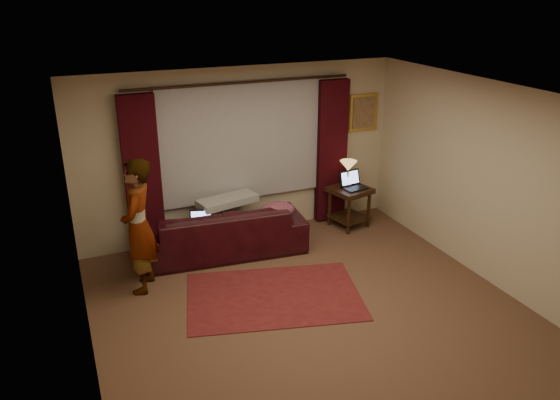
# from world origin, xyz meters

# --- Properties ---
(floor) EXTENTS (5.00, 5.00, 0.01)m
(floor) POSITION_xyz_m (0.00, 0.00, -0.01)
(floor) COLOR brown
(floor) RESTS_ON ground
(ceiling) EXTENTS (5.00, 5.00, 0.02)m
(ceiling) POSITION_xyz_m (0.00, 0.00, 2.60)
(ceiling) COLOR silver
(ceiling) RESTS_ON ground
(wall_back) EXTENTS (5.00, 0.02, 2.60)m
(wall_back) POSITION_xyz_m (0.00, 2.50, 1.30)
(wall_back) COLOR #C4B698
(wall_back) RESTS_ON ground
(wall_front) EXTENTS (5.00, 0.02, 2.60)m
(wall_front) POSITION_xyz_m (0.00, -2.50, 1.30)
(wall_front) COLOR #C4B698
(wall_front) RESTS_ON ground
(wall_left) EXTENTS (0.02, 5.00, 2.60)m
(wall_left) POSITION_xyz_m (-2.50, 0.00, 1.30)
(wall_left) COLOR #C4B698
(wall_left) RESTS_ON ground
(wall_right) EXTENTS (0.02, 5.00, 2.60)m
(wall_right) POSITION_xyz_m (2.50, 0.00, 1.30)
(wall_right) COLOR #C4B698
(wall_right) RESTS_ON ground
(sheer_curtain) EXTENTS (2.50, 0.05, 1.80)m
(sheer_curtain) POSITION_xyz_m (0.00, 2.44, 1.50)
(sheer_curtain) COLOR #9B9CA3
(sheer_curtain) RESTS_ON wall_back
(drape_left) EXTENTS (0.50, 0.14, 2.30)m
(drape_left) POSITION_xyz_m (-1.50, 2.39, 1.18)
(drape_left) COLOR black
(drape_left) RESTS_ON floor
(drape_right) EXTENTS (0.50, 0.14, 2.30)m
(drape_right) POSITION_xyz_m (1.50, 2.39, 1.18)
(drape_right) COLOR black
(drape_right) RESTS_ON floor
(curtain_rod) EXTENTS (0.04, 0.04, 3.40)m
(curtain_rod) POSITION_xyz_m (0.00, 2.39, 2.38)
(curtain_rod) COLOR black
(curtain_rod) RESTS_ON wall_back
(picture_frame) EXTENTS (0.50, 0.04, 0.60)m
(picture_frame) POSITION_xyz_m (2.10, 2.47, 1.75)
(picture_frame) COLOR gold
(picture_frame) RESTS_ON wall_back
(sofa) EXTENTS (2.50, 1.25, 0.97)m
(sofa) POSITION_xyz_m (-0.52, 1.94, 0.49)
(sofa) COLOR black
(sofa) RESTS_ON floor
(throw_blanket) EXTENTS (0.95, 0.55, 0.11)m
(throw_blanket) POSITION_xyz_m (-0.35, 2.13, 0.98)
(throw_blanket) COLOR #999893
(throw_blanket) RESTS_ON sofa
(clothing_pile) EXTENTS (0.54, 0.42, 0.22)m
(clothing_pile) POSITION_xyz_m (0.29, 1.76, 0.60)
(clothing_pile) COLOR brown
(clothing_pile) RESTS_ON sofa
(laptop_sofa) EXTENTS (0.40, 0.42, 0.23)m
(laptop_sofa) POSITION_xyz_m (-0.85, 1.82, 0.60)
(laptop_sofa) COLOR black
(laptop_sofa) RESTS_ON sofa
(area_rug) EXTENTS (2.46, 1.94, 0.01)m
(area_rug) POSITION_xyz_m (-0.28, 0.50, 0.01)
(area_rug) COLOR maroon
(area_rug) RESTS_ON floor
(end_table) EXTENTS (0.70, 0.70, 0.66)m
(end_table) POSITION_xyz_m (1.66, 2.03, 0.33)
(end_table) COLOR black
(end_table) RESTS_ON floor
(tiffany_lamp) EXTENTS (0.28, 0.28, 0.43)m
(tiffany_lamp) POSITION_xyz_m (1.65, 2.09, 0.88)
(tiffany_lamp) COLOR olive
(tiffany_lamp) RESTS_ON end_table
(laptop_table) EXTENTS (0.42, 0.45, 0.27)m
(laptop_table) POSITION_xyz_m (1.71, 1.97, 0.80)
(laptop_table) COLOR black
(laptop_table) RESTS_ON end_table
(person) EXTENTS (0.67, 0.67, 1.76)m
(person) POSITION_xyz_m (-1.75, 1.35, 0.88)
(person) COLOR #999893
(person) RESTS_ON floor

